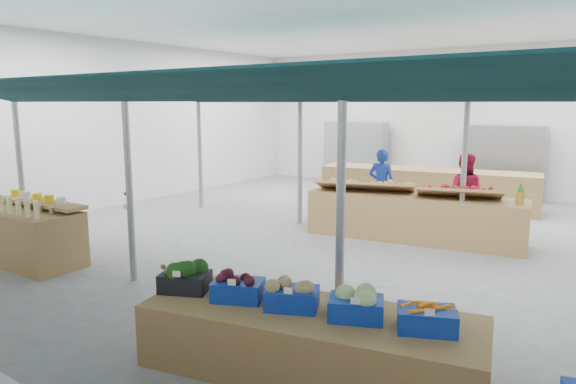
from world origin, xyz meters
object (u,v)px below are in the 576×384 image
at_px(bottle_shelf, 29,234).
at_px(vendor_left, 381,185).
at_px(veg_counter, 309,342).
at_px(vendor_right, 463,193).
at_px(fruit_counter, 414,217).

relative_size(bottle_shelf, vendor_left, 1.26).
distance_m(veg_counter, vendor_right, 6.52).
bearing_deg(veg_counter, vendor_right, 81.72).
bearing_deg(bottle_shelf, veg_counter, -5.30).
height_order(veg_counter, vendor_right, vendor_right).
relative_size(vendor_left, vendor_right, 1.00).
height_order(fruit_counter, vendor_left, vendor_left).
xyz_separation_m(veg_counter, vendor_left, (-2.24, 6.49, 0.49)).
xyz_separation_m(fruit_counter, vendor_right, (0.60, 1.10, 0.38)).
bearing_deg(vendor_right, veg_counter, 85.11).
height_order(bottle_shelf, vendor_right, vendor_right).
relative_size(fruit_counter, vendor_left, 2.50).
distance_m(bottle_shelf, vendor_right, 8.09).
bearing_deg(fruit_counter, vendor_left, 128.77).
xyz_separation_m(fruit_counter, vendor_left, (-1.20, 1.10, 0.38)).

